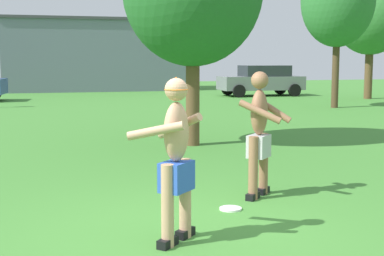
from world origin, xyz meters
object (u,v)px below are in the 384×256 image
player_with_cap (176,152)px  car_gray_mid_lot (262,80)px  player_in_gray (259,131)px  tree_right_field (338,1)px  frisbee (231,209)px  tree_behind_players (371,17)px

player_with_cap → car_gray_mid_lot: (9.63, 21.27, -0.13)m
player_in_gray → tree_right_field: 15.17m
frisbee → tree_behind_players: bearing=52.8°
player_with_cap → tree_right_field: size_ratio=0.29×
tree_right_field → car_gray_mid_lot: bearing=90.7°
frisbee → tree_behind_players: (12.81, 16.89, 3.86)m
player_in_gray → tree_right_field: bearing=56.6°
tree_right_field → frisbee: bearing=-124.2°
tree_right_field → tree_behind_players: bearing=44.6°
player_with_cap → tree_right_field: (9.72, 13.93, 3.18)m
car_gray_mid_lot → tree_behind_players: tree_behind_players is taller
frisbee → car_gray_mid_lot: size_ratio=0.07×
tree_right_field → player_with_cap: bearing=-124.9°
frisbee → tree_right_field: size_ratio=0.05×
car_gray_mid_lot → tree_behind_players: size_ratio=0.76×
player_with_cap → tree_right_field: bearing=55.1°
player_in_gray → tree_behind_players: 20.63m
frisbee → tree_behind_players: size_ratio=0.05×
frisbee → car_gray_mid_lot: 22.04m
player_with_cap → frisbee: (0.95, 1.02, -0.94)m
frisbee → tree_right_field: (8.77, 12.91, 4.12)m
frisbee → tree_right_field: tree_right_field is taller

